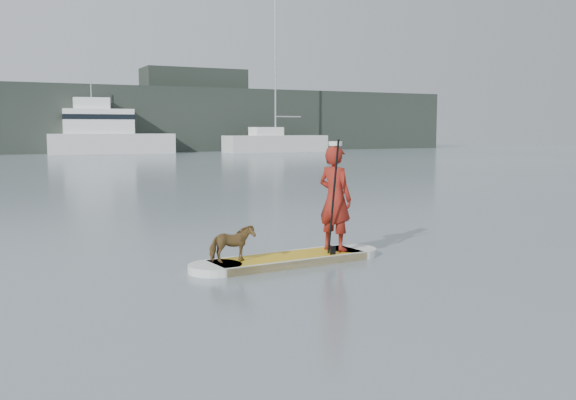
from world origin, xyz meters
name	(u,v)px	position (x,y,z in m)	size (l,w,h in m)	color
ground	(139,298)	(0.00, 0.00, 0.00)	(140.00, 140.00, 0.00)	slate
paddleboard	(288,259)	(2.59, 1.07, 0.06)	(3.29, 1.01, 0.12)	gold
paddler	(335,198)	(3.48, 1.15, 0.97)	(0.62, 0.41, 1.71)	maroon
white_cap	(335,144)	(3.48, 1.15, 1.86)	(0.22, 0.22, 0.07)	silver
dog	(232,244)	(1.63, 0.99, 0.40)	(0.30, 0.66, 0.56)	#53391C
paddle	(333,212)	(3.27, 0.84, 0.80)	(0.10, 0.30, 2.00)	black
sailboat_f	(275,142)	(23.16, 46.13, 0.97)	(9.61, 2.96, 14.34)	silver
motor_yacht_a	(106,133)	(8.38, 48.76, 1.77)	(10.72, 4.20, 6.28)	silver
shore_building_east	(194,110)	(18.00, 54.00, 4.00)	(10.00, 4.00, 8.00)	black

